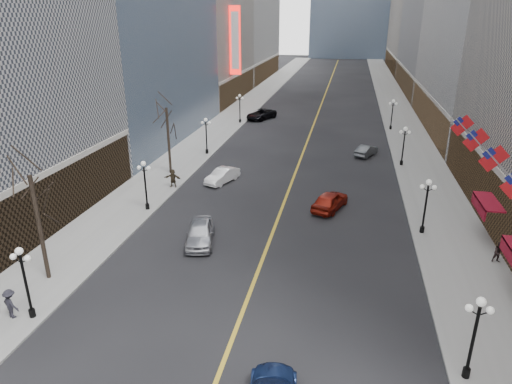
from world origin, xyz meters
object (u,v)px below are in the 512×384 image
at_px(car_nb_near, 200,232).
at_px(car_nb_mid, 222,176).
at_px(streetlamp_east_3, 392,111).
at_px(streetlamp_east_1, 426,201).
at_px(streetlamp_west_0, 24,276).
at_px(streetlamp_west_1, 145,180).
at_px(car_nb_far, 261,114).
at_px(streetlamp_west_3, 240,105).
at_px(car_sb_mid, 330,201).
at_px(streetlamp_west_2, 206,132).
at_px(car_sb_far, 366,151).
at_px(streetlamp_east_2, 404,142).
at_px(streetlamp_east_0, 475,330).

height_order(car_nb_near, car_nb_mid, car_nb_near).
xyz_separation_m(streetlamp_east_3, car_nb_near, (-17.00, -40.95, -2.04)).
bearing_deg(streetlamp_east_1, streetlamp_east_3, 90.00).
distance_m(streetlamp_east_3, streetlamp_west_0, 57.10).
relative_size(streetlamp_east_3, streetlamp_west_1, 1.00).
height_order(streetlamp_east_3, car_nb_mid, streetlamp_east_3).
bearing_deg(streetlamp_west_1, car_nb_far, 85.97).
bearing_deg(streetlamp_west_3, car_sb_mid, -63.63).
relative_size(streetlamp_west_2, car_sb_mid, 0.91).
distance_m(streetlamp_west_1, car_sb_far, 29.10).
bearing_deg(streetlamp_east_3, streetlamp_east_1, -90.00).
xyz_separation_m(streetlamp_east_2, car_nb_near, (-17.00, -22.95, -2.04)).
bearing_deg(streetlamp_east_2, streetlamp_east_0, -90.00).
distance_m(car_nb_near, car_sb_mid, 12.76).
bearing_deg(streetlamp_west_0, streetlamp_east_2, 55.23).
height_order(streetlamp_west_0, car_sb_far, streetlamp_west_0).
height_order(streetlamp_east_2, streetlamp_west_2, same).
distance_m(streetlamp_east_3, car_nb_mid, 33.47).
height_order(streetlamp_east_1, streetlamp_west_2, same).
bearing_deg(streetlamp_east_0, streetlamp_east_3, 90.00).
height_order(streetlamp_east_0, streetlamp_west_0, same).
bearing_deg(streetlamp_west_1, streetlamp_east_3, 56.75).
height_order(streetlamp_east_3, car_sb_mid, streetlamp_east_3).
xyz_separation_m(streetlamp_west_3, car_sb_far, (19.64, -14.64, -2.21)).
bearing_deg(streetlamp_west_1, streetlamp_west_3, 90.00).
bearing_deg(car_nb_far, streetlamp_east_1, -38.75).
distance_m(streetlamp_east_0, car_sb_far, 37.63).
bearing_deg(streetlamp_east_3, car_nb_mid, -124.59).
bearing_deg(car_nb_far, streetlamp_east_0, -45.91).
height_order(streetlamp_west_1, car_sb_far, streetlamp_west_1).
bearing_deg(streetlamp_east_1, streetlamp_west_2, 142.67).
height_order(streetlamp_west_0, car_nb_far, streetlamp_west_0).
distance_m(streetlamp_west_0, streetlamp_west_1, 16.00).
relative_size(streetlamp_east_2, streetlamp_west_2, 1.00).
bearing_deg(streetlamp_west_1, streetlamp_west_2, 90.00).
distance_m(car_nb_near, car_sb_far, 29.37).
xyz_separation_m(streetlamp_east_0, streetlamp_west_3, (-23.60, 52.00, 0.00)).
bearing_deg(car_sb_far, streetlamp_west_1, 71.75).
xyz_separation_m(streetlamp_west_3, car_nb_far, (2.80, 3.74, -2.06)).
bearing_deg(car_nb_mid, streetlamp_east_3, 76.34).
distance_m(streetlamp_west_0, car_sb_mid, 25.43).
distance_m(car_nb_near, car_nb_far, 44.85).
height_order(streetlamp_west_3, car_nb_mid, streetlamp_west_3).
distance_m(streetlamp_east_1, car_nb_near, 17.83).
height_order(streetlamp_east_2, car_nb_mid, streetlamp_east_2).
relative_size(streetlamp_east_0, streetlamp_west_0, 1.00).
xyz_separation_m(car_nb_near, car_sb_far, (13.05, 26.31, -0.17)).
xyz_separation_m(streetlamp_east_3, car_nb_far, (-20.80, 3.74, -2.06)).
height_order(streetlamp_east_3, streetlamp_west_2, same).
bearing_deg(streetlamp_east_1, car_nb_far, 117.63).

